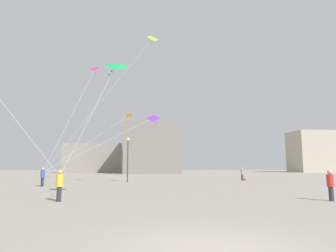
{
  "coord_description": "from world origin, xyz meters",
  "views": [
    {
      "loc": [
        -1.36,
        -6.81,
        1.84
      ],
      "look_at": [
        0.0,
        16.97,
        5.16
      ],
      "focal_mm": 31.06,
      "sensor_mm": 36.0,
      "label": 1
    }
  ],
  "objects": [
    {
      "name": "person_in_red",
      "position": [
        8.34,
        8.65,
        0.91
      ],
      "size": [
        0.36,
        0.36,
        1.65
      ],
      "rotation": [
        0.0,
        0.0,
        3.23
      ],
      "color": "#2D2D33",
      "rests_on": "ground_plane"
    },
    {
      "name": "person_in_blue",
      "position": [
        -11.45,
        21.17,
        0.96
      ],
      "size": [
        0.38,
        0.38,
        1.75
      ],
      "rotation": [
        0.0,
        0.0,
        0.57
      ],
      "color": "#2D2D33",
      "rests_on": "ground_plane"
    },
    {
      "name": "kite_amber_delta",
      "position": [
        -4.83,
        33.23,
        8.68
      ],
      "size": [
        7.36,
        13.16,
        7.91
      ],
      "color": "yellow"
    },
    {
      "name": "handbag_beside_flyer",
      "position": [
        11.02,
        31.61,
        0.12
      ],
      "size": [
        0.14,
        0.32,
        0.24
      ],
      "primitive_type": "cube",
      "rotation": [
        0.0,
        0.0,
        4.71
      ],
      "color": "maroon",
      "rests_on": "ground_plane"
    },
    {
      "name": "building_left_hall",
      "position": [
        -19.0,
        85.13,
        4.38
      ],
      "size": [
        17.6,
        10.35,
        8.76
      ],
      "color": "gray",
      "rests_on": "ground_plane"
    },
    {
      "name": "person_in_yellow",
      "position": [
        -6.24,
        9.24,
        0.92
      ],
      "size": [
        0.37,
        0.37,
        1.68
      ],
      "rotation": [
        0.0,
        0.0,
        4.55
      ],
      "color": "#2D2D33",
      "rests_on": "ground_plane"
    },
    {
      "name": "kite_emerald_diamond",
      "position": [
        -3.49,
        9.96,
        7.82
      ],
      "size": [
        3.54,
        1.44,
        6.98
      ],
      "color": "green"
    },
    {
      "name": "kite_violet_delta",
      "position": [
        -1.44,
        25.8,
        7.12
      ],
      "size": [
        10.9,
        5.1,
        6.34
      ],
      "color": "purple"
    },
    {
      "name": "kite_lime_delta",
      "position": [
        -1.76,
        21.03,
        14.03
      ],
      "size": [
        10.68,
        0.88,
        13.67
      ],
      "color": "#8CD12D"
    },
    {
      "name": "person_in_grey",
      "position": [
        10.67,
        31.51,
        0.94
      ],
      "size": [
        0.37,
        0.37,
        1.71
      ],
      "rotation": [
        0.0,
        0.0,
        2.21
      ],
      "color": "#2D2D33",
      "rests_on": "ground_plane"
    },
    {
      "name": "ground_plane",
      "position": [
        0.0,
        0.0,
        0.0
      ],
      "size": [
        300.0,
        300.0,
        0.0
      ],
      "primitive_type": "plane",
      "color": "#9E9689"
    },
    {
      "name": "building_centre_hall",
      "position": [
        -1.0,
        71.01,
        6.48
      ],
      "size": [
        14.58,
        14.01,
        12.96
      ],
      "color": "gray",
      "rests_on": "ground_plane"
    },
    {
      "name": "kite_magenta_delta",
      "position": [
        -8.88,
        29.72,
        13.98
      ],
      "size": [
        3.29,
        9.33,
        13.46
      ],
      "color": "#D12899"
    },
    {
      "name": "lamppost_east",
      "position": [
        -4.13,
        27.69,
        3.48
      ],
      "size": [
        0.36,
        0.36,
        5.22
      ],
      "color": "#2D2D30",
      "rests_on": "ground_plane"
    },
    {
      "name": "building_right_hall",
      "position": [
        53.0,
        85.98,
        6.63
      ],
      "size": [
        16.35,
        11.02,
        13.26
      ],
      "color": "#B2A893",
      "rests_on": "ground_plane"
    }
  ]
}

